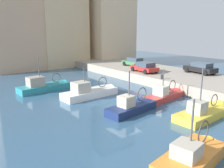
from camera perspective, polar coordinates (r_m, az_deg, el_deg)
The scene contains 14 objects.
water_surface at distance 22.13m, azimuth 2.93°, elevation -5.11°, with size 80.00×80.00×0.00m, color #335675.
quay_wall at distance 30.41m, azimuth 19.84°, elevation 0.36°, with size 9.00×56.00×1.20m, color #9E9384.
fishing_boat_yellow at distance 20.81m, azimuth 21.71°, elevation -6.97°, with size 6.42×2.34×5.04m.
fishing_boat_orange at distance 13.88m, azimuth 19.09°, elevation -17.08°, with size 5.84×2.77×4.52m.
fishing_boat_white at distance 25.02m, azimuth -4.74°, elevation -2.61°, with size 6.91×2.39×4.14m.
fishing_boat_navy at distance 20.52m, azimuth 5.30°, elevation -6.27°, with size 5.77×2.24×4.36m.
fishing_boat_teal at distance 28.36m, azimuth -15.49°, elevation -1.12°, with size 6.73×2.46×4.87m.
fishing_boat_red at distance 24.81m, azimuth 12.92°, elevation -3.10°, with size 6.10×2.27×3.88m.
parked_car_black at distance 33.19m, azimuth 20.56°, elevation 3.67°, with size 2.27×4.26×1.43m.
parked_car_red at distance 32.33m, azimuth 7.87°, elevation 4.08°, with size 2.38×4.18×1.35m.
parked_car_green at distance 37.26m, azimuth 5.37°, elevation 5.35°, with size 1.95×4.17×1.38m.
mooring_bollard_north at distance 28.15m, azimuth 11.90°, elevation 1.70°, with size 0.28×0.28×0.55m, color #2D2D33.
waterfront_building_west_mid at distance 49.82m, azimuth -0.96°, elevation 16.01°, with size 9.00×8.22×18.76m.
waterfront_building_central at distance 46.94m, azimuth -12.88°, elevation 18.11°, with size 8.81×8.32×22.41m.
Camera 1 is at (-13.51, -16.10, 6.94)m, focal length 37.93 mm.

